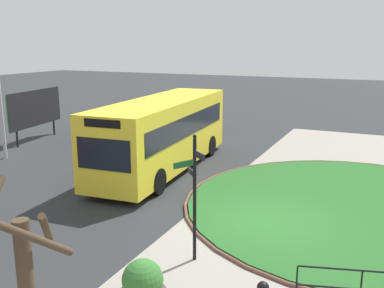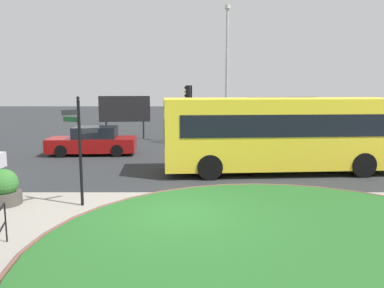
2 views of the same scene
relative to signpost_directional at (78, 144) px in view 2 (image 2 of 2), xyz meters
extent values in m
plane|color=#282B2D|center=(3.02, -1.02, -1.90)|extent=(120.00, 120.00, 0.00)
cube|color=gray|center=(3.02, -2.79, -1.89)|extent=(32.00, 8.45, 0.02)
cylinder|color=#235B23|center=(5.64, -3.65, -1.85)|extent=(11.73, 11.73, 0.10)
torus|color=brown|center=(5.64, -3.65, -1.85)|extent=(12.04, 12.04, 0.11)
cylinder|color=black|center=(0.02, -0.01, -0.28)|extent=(0.09, 0.09, 3.24)
sphere|color=black|center=(0.02, -0.01, 1.38)|extent=(0.10, 0.10, 0.10)
cube|color=black|center=(-0.17, -0.23, 0.97)|extent=(0.35, 0.39, 0.15)
cube|color=#195128|center=(-0.28, 0.15, 0.74)|extent=(0.53, 0.31, 0.15)
cube|color=black|center=(0.26, 0.19, 0.39)|extent=(0.44, 0.38, 0.15)
cylinder|color=black|center=(-0.96, -2.83, -1.42)|extent=(0.04, 0.04, 0.96)
cube|color=yellow|center=(7.08, 4.71, -0.20)|extent=(9.84, 3.19, 2.85)
cube|color=black|center=(7.17, 3.45, 0.20)|extent=(8.50, 0.63, 0.88)
cube|color=black|center=(6.99, 5.97, 0.20)|extent=(8.50, 0.63, 0.88)
cube|color=black|center=(2.23, 4.37, -0.06)|extent=(0.17, 2.06, 1.10)
cube|color=black|center=(2.23, 4.37, 1.00)|extent=(0.12, 1.38, 0.28)
cylinder|color=black|center=(4.07, 3.34, -1.40)|extent=(1.02, 0.37, 1.00)
cylinder|color=black|center=(3.90, 5.64, -1.40)|extent=(1.02, 0.37, 1.00)
cylinder|color=black|center=(10.25, 3.78, -1.40)|extent=(1.02, 0.37, 1.00)
cylinder|color=black|center=(10.09, 6.08, -1.40)|extent=(1.02, 0.37, 1.00)
cube|color=maroon|center=(-1.97, 9.03, -1.36)|extent=(4.68, 2.03, 0.72)
cube|color=black|center=(-1.78, 9.03, -0.71)|extent=(2.32, 1.69, 0.59)
cube|color=#EAEACC|center=(-4.24, 8.37, -1.33)|extent=(0.03, 0.20, 0.12)
cube|color=#EAEACC|center=(-4.30, 9.44, -1.33)|extent=(0.03, 0.20, 0.12)
cylinder|color=black|center=(-3.35, 8.14, -1.58)|extent=(0.65, 0.25, 0.64)
cylinder|color=black|center=(-3.43, 9.77, -1.58)|extent=(0.65, 0.25, 0.64)
cylinder|color=black|center=(-0.50, 8.28, -1.58)|extent=(0.65, 0.25, 0.64)
cylinder|color=black|center=(-0.59, 9.91, -1.58)|extent=(0.65, 0.25, 0.64)
cylinder|color=black|center=(3.33, 12.75, -0.06)|extent=(0.11, 0.11, 3.68)
cube|color=black|center=(3.12, 12.73, 1.39)|extent=(0.28, 0.28, 0.78)
sphere|color=black|center=(2.97, 12.71, 1.63)|extent=(0.16, 0.16, 0.16)
sphere|color=#F2A519|center=(2.97, 12.71, 1.39)|extent=(0.16, 0.16, 0.16)
sphere|color=black|center=(2.97, 12.71, 1.14)|extent=(0.16, 0.16, 0.16)
cylinder|color=#B7B7BC|center=(5.50, 12.61, 2.19)|extent=(0.16, 0.16, 8.19)
cylinder|color=silver|center=(5.50, 12.61, 6.40)|extent=(0.32, 0.32, 0.22)
cylinder|color=black|center=(7.57, 13.95, -0.96)|extent=(0.12, 0.12, 1.90)
cylinder|color=black|center=(10.99, 14.47, -0.96)|extent=(0.12, 0.12, 1.90)
cube|color=green|center=(9.28, 14.21, -0.01)|extent=(4.58, 0.80, 1.93)
cube|color=black|center=(9.29, 14.14, -0.01)|extent=(4.67, 0.73, 2.03)
cylinder|color=black|center=(-2.50, 14.97, -0.86)|extent=(0.12, 0.12, 2.09)
cylinder|color=black|center=(0.01, 15.31, -0.86)|extent=(0.12, 0.12, 2.09)
cube|color=green|center=(-1.25, 15.14, 0.18)|extent=(3.36, 0.57, 1.66)
cube|color=black|center=(-1.24, 15.07, 0.18)|extent=(3.45, 0.50, 1.76)
cylinder|color=#47423D|center=(-2.40, 0.08, -1.70)|extent=(1.03, 1.03, 0.41)
sphere|color=#33702D|center=(-2.40, 0.08, -1.21)|extent=(0.87, 0.87, 0.87)
camera|label=1|loc=(-9.47, -4.32, 3.60)|focal=41.01mm
camera|label=2|loc=(3.38, -11.47, 1.73)|focal=36.27mm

